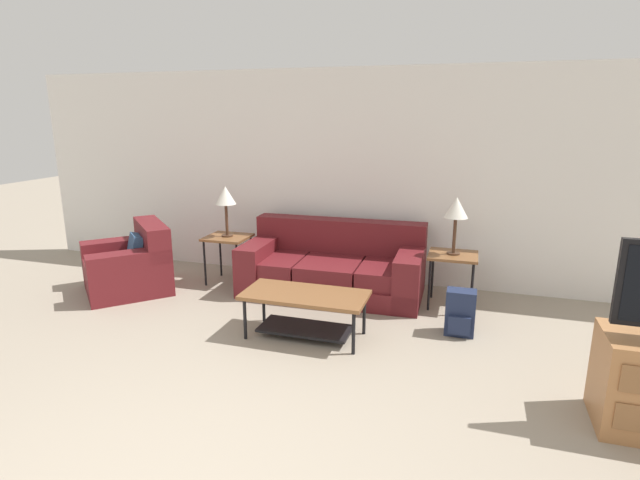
% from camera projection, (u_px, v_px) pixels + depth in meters
% --- Properties ---
extents(wall_back, '(8.98, 0.06, 2.60)m').
position_uv_depth(wall_back, '(350.00, 177.00, 6.18)').
color(wall_back, white).
rests_on(wall_back, ground_plane).
extents(couch, '(2.10, 1.03, 0.82)m').
position_uv_depth(couch, '(333.00, 269.00, 5.87)').
color(couch, maroon).
rests_on(couch, ground_plane).
extents(armchair, '(1.31, 1.31, 0.80)m').
position_uv_depth(armchair, '(130.00, 267.00, 5.95)').
color(armchair, maroon).
rests_on(armchair, ground_plane).
extents(coffee_table, '(1.16, 0.56, 0.44)m').
position_uv_depth(coffee_table, '(305.00, 305.00, 4.68)').
color(coffee_table, brown).
rests_on(coffee_table, ground_plane).
extents(side_table_left, '(0.52, 0.48, 0.59)m').
position_uv_depth(side_table_left, '(228.00, 241.00, 6.17)').
color(side_table_left, brown).
rests_on(side_table_left, ground_plane).
extents(side_table_right, '(0.52, 0.48, 0.59)m').
position_uv_depth(side_table_right, '(453.00, 260.00, 5.39)').
color(side_table_right, brown).
rests_on(side_table_right, ground_plane).
extents(table_lamp_left, '(0.25, 0.25, 0.62)m').
position_uv_depth(table_lamp_left, '(226.00, 197.00, 6.03)').
color(table_lamp_left, '#472D1E').
rests_on(table_lamp_left, side_table_left).
extents(table_lamp_right, '(0.25, 0.25, 0.62)m').
position_uv_depth(table_lamp_right, '(456.00, 209.00, 5.25)').
color(table_lamp_right, '#472D1E').
rests_on(table_lamp_right, side_table_right).
extents(backpack, '(0.28, 0.26, 0.44)m').
position_uv_depth(backpack, '(460.00, 313.00, 4.76)').
color(backpack, '#1E2847').
rests_on(backpack, ground_plane).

